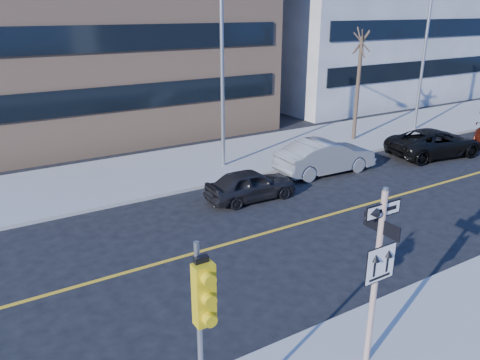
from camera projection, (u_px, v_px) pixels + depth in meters
ground at (296, 307)px, 12.32m from camera, size 120.00×120.00×0.00m
far_sidewalk at (402, 127)px, 30.69m from camera, size 66.00×6.00×0.15m
road_centerline at (451, 180)px, 21.38m from camera, size 40.00×0.14×0.01m
sign_pole at (377, 269)px, 9.47m from camera, size 0.92×0.92×4.06m
traffic_signal at (203, 311)px, 7.19m from camera, size 0.32×0.45×4.00m
parked_car_a at (251, 185)px, 19.07m from camera, size 1.68×3.85×1.29m
parked_car_b at (325, 156)px, 22.16m from camera, size 1.97×5.00×1.62m
parked_car_c at (435, 143)px, 24.72m from camera, size 3.18×5.52×1.45m
streetlight_a at (225, 70)px, 21.26m from camera, size 0.55×2.25×8.00m
streetlight_b at (427, 55)px, 28.08m from camera, size 0.55×2.25×8.00m
street_tree_west at (361, 45)px, 25.81m from camera, size 1.80×1.80×6.35m
building_grey_mid at (349, 7)px, 40.68m from camera, size 20.00×16.00×15.00m
building_grey_far at (468, 3)px, 53.14m from camera, size 18.00×18.00×16.00m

